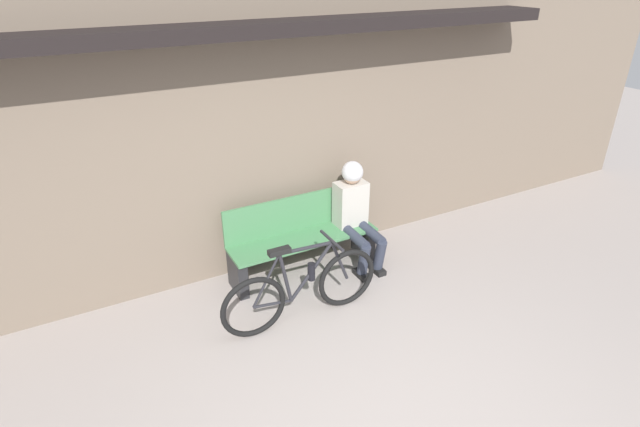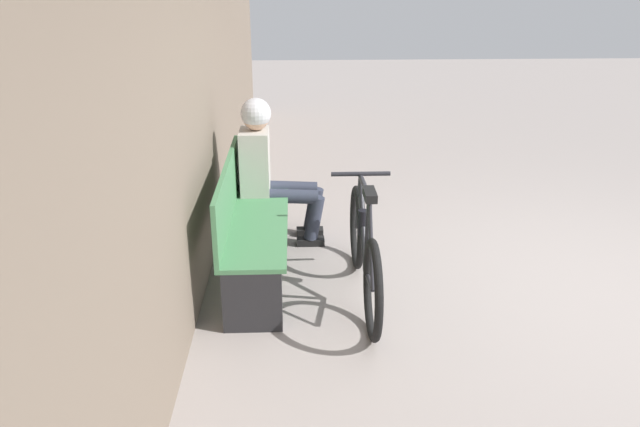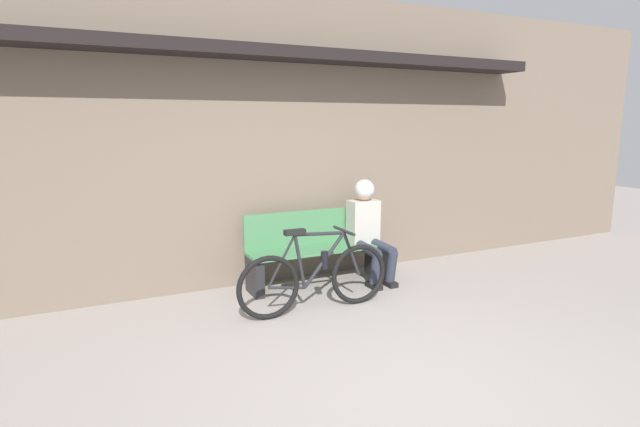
{
  "view_description": "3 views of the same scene",
  "coord_description": "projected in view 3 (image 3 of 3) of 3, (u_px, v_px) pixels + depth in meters",
  "views": [
    {
      "loc": [
        -1.58,
        -1.93,
        3.02
      ],
      "look_at": [
        0.49,
        1.91,
        0.8
      ],
      "focal_mm": 28.0,
      "sensor_mm": 36.0,
      "label": 1
    },
    {
      "loc": [
        -3.63,
        1.89,
        2.04
      ],
      "look_at": [
        0.15,
        1.73,
        0.56
      ],
      "focal_mm": 35.0,
      "sensor_mm": 36.0,
      "label": 2
    },
    {
      "loc": [
        -1.9,
        -2.69,
        1.79
      ],
      "look_at": [
        0.31,
        1.88,
        0.87
      ],
      "focal_mm": 28.0,
      "sensor_mm": 36.0,
      "label": 3
    }
  ],
  "objects": [
    {
      "name": "storefront_wall",
      "position": [
        268.0,
        135.0,
        5.49
      ],
      "size": [
        12.0,
        0.56,
        3.2
      ],
      "color": "#756656",
      "rests_on": "ground_plane"
    },
    {
      "name": "park_bench_near",
      "position": [
        317.0,
        250.0,
        5.6
      ],
      "size": [
        1.6,
        0.42,
        0.82
      ],
      "color": "#477F51",
      "rests_on": "ground_plane"
    },
    {
      "name": "bicycle",
      "position": [
        316.0,
        277.0,
        4.77
      ],
      "size": [
        1.56,
        0.4,
        0.83
      ],
      "color": "black",
      "rests_on": "ground_plane"
    },
    {
      "name": "person_seated",
      "position": [
        368.0,
        224.0,
        5.69
      ],
      "size": [
        0.34,
        0.65,
        1.16
      ],
      "color": "#2D3342",
      "rests_on": "ground_plane"
    },
    {
      "name": "ground_plane",
      "position": [
        396.0,
        381.0,
        3.52
      ],
      "size": [
        24.0,
        24.0,
        0.0
      ],
      "primitive_type": "plane",
      "color": "gray"
    }
  ]
}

